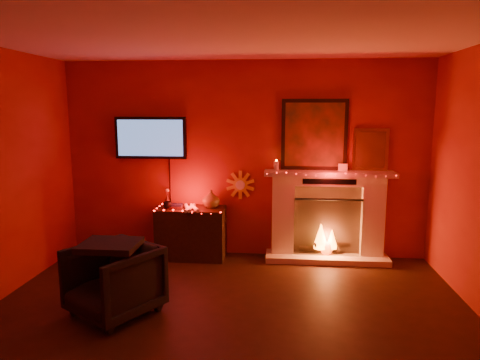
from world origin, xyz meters
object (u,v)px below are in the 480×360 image
Objects in this scene: fireplace at (327,207)px; console_table at (192,231)px; tv at (151,138)px; sunburst_clock at (240,185)px; armchair at (114,280)px.

console_table is (-1.84, -0.13, -0.34)m from fireplace.
tv is at bearing 178.50° from fireplace.
sunburst_clock reaches higher than console_table.
console_table is (-0.65, -0.22, -0.62)m from sunburst_clock.
armchair is (-2.28, -1.84, -0.37)m from fireplace.
fireplace is 2.96m from armchair.
armchair is at bearing -119.43° from sunburst_clock.
console_table is 1.23× the size of armchair.
tv is 2.31m from armchair.
fireplace is at bearing -1.50° from tv.
sunburst_clock is (-1.19, 0.09, 0.28)m from fireplace.
tv is 1.41m from console_table.
sunburst_clock is at bearing 1.24° from tv.
tv is 1.59× the size of armchair.
fireplace is 2.29× the size of console_table.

